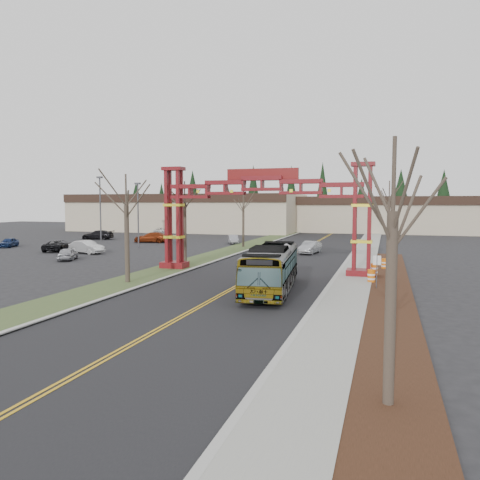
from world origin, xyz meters
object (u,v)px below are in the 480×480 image
at_px(bare_tree_median_far, 243,208).
at_px(bare_tree_median_mid, 185,203).
at_px(parked_car_mid_a, 152,237).
at_px(bare_tree_right_far, 389,201).
at_px(parked_car_near_b, 87,247).
at_px(retail_building_east, 388,214).
at_px(parked_car_near_a, 68,254).
at_px(parked_car_far_a, 233,239).
at_px(light_pole_far, 205,207).
at_px(barrel_south, 371,277).
at_px(parked_car_near_c, 59,246).
at_px(street_sign, 377,265).
at_px(retail_building_west, 190,212).
at_px(barrel_north, 384,264).
at_px(parked_car_far_b, 161,231).
at_px(light_pole_mid, 100,204).
at_px(light_pole_near, 138,210).
at_px(transit_bus, 271,268).
at_px(gateway_arch, 262,201).
at_px(silver_sedan, 310,248).
at_px(bare_tree_right_near, 393,213).
at_px(parked_car_mid_b, 9,242).
at_px(bare_tree_median_near, 126,206).
at_px(barrel_mid, 374,270).
at_px(parked_car_far_c, 98,235).

bearing_deg(bare_tree_median_far, bare_tree_median_mid, -90.00).
bearing_deg(parked_car_mid_a, bare_tree_right_far, 60.89).
bearing_deg(bare_tree_right_far, parked_car_near_b, -174.41).
bearing_deg(retail_building_east, parked_car_near_a, -117.46).
distance_m(parked_car_far_a, light_pole_far, 22.04).
bearing_deg(parked_car_near_a, barrel_south, 145.71).
bearing_deg(parked_car_near_c, light_pole_far, -111.22).
relative_size(retail_building_east, street_sign, 16.66).
relative_size(retail_building_west, barrel_north, 47.54).
height_order(parked_car_near_a, parked_car_far_b, parked_car_far_b).
relative_size(bare_tree_right_far, light_pole_mid, 0.82).
bearing_deg(light_pole_near, transit_bus, -45.38).
bearing_deg(barrel_north, parked_car_near_b, 174.18).
bearing_deg(gateway_arch, parked_car_near_a, 173.72).
xyz_separation_m(transit_bus, silver_sedan, (-1.16, 23.38, -0.80)).
relative_size(bare_tree_median_mid, barrel_south, 7.69).
relative_size(parked_car_far_a, bare_tree_right_far, 0.47).
distance_m(parked_car_far_b, bare_tree_median_far, 28.24).
xyz_separation_m(parked_car_near_a, bare_tree_right_near, (30.99, -26.16, 4.89)).
bearing_deg(barrel_north, light_pole_mid, 155.54).
distance_m(gateway_arch, transit_bus, 9.42).
relative_size(gateway_arch, parked_car_mid_b, 4.98).
distance_m(silver_sedan, light_pole_far, 37.38).
bearing_deg(bare_tree_median_mid, retail_building_west, 113.07).
height_order(bare_tree_median_near, barrel_north, bare_tree_median_near).
xyz_separation_m(street_sign, barrel_mid, (-0.30, 5.75, -1.13)).
height_order(retail_building_east, street_sign, retail_building_east).
height_order(parked_car_far_b, parked_car_far_c, parked_car_far_c).
relative_size(gateway_arch, bare_tree_right_near, 2.39).
bearing_deg(street_sign, barrel_south, 100.33).
height_order(bare_tree_median_far, light_pole_mid, light_pole_mid).
height_order(retail_building_east, barrel_north, retail_building_east).
bearing_deg(light_pole_mid, parked_car_far_c, 131.52).
distance_m(parked_car_near_a, light_pole_mid, 24.03).
bearing_deg(bare_tree_median_far, silver_sedan, -28.33).
bearing_deg(parked_car_far_b, light_pole_mid, 68.25).
height_order(light_pole_near, light_pole_mid, light_pole_mid).
relative_size(parked_car_mid_a, parked_car_far_c, 1.05).
bearing_deg(parked_car_near_a, bare_tree_right_far, 171.66).
bearing_deg(parked_car_mid_a, parked_car_near_b, -8.12).
distance_m(parked_car_near_a, parked_car_far_a, 25.31).
xyz_separation_m(bare_tree_median_far, barrel_south, (16.86, -23.53, -4.68)).
xyz_separation_m(parked_car_mid_b, parked_car_far_c, (3.42, 14.72, 0.10)).
distance_m(retail_building_east, bare_tree_median_near, 72.10).
bearing_deg(street_sign, light_pole_far, 123.01).
xyz_separation_m(gateway_arch, parked_car_far_c, (-33.92, 26.35, -5.26)).
height_order(parked_car_mid_b, barrel_mid, parked_car_mid_b).
height_order(parked_car_near_a, parked_car_far_c, parked_car_far_c).
bearing_deg(silver_sedan, bare_tree_right_near, -68.06).
xyz_separation_m(gateway_arch, retail_building_west, (-30.00, 53.96, -2.22)).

